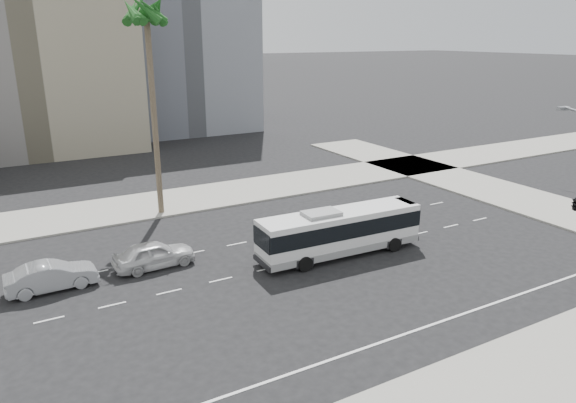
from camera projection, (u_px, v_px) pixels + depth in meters
ground at (311, 259)px, 32.66m from camera, size 700.00×700.00×0.00m
sidewalk_north at (217, 195)px, 45.52m from camera, size 120.00×7.00×0.15m
sidewalk_south at (527, 403)px, 19.76m from camera, size 120.00×7.00×0.15m
cross_block_east at (540, 205)px, 42.92m from camera, size 7.00×60.00×0.15m
midrise_beige_west at (23, 73)px, 61.75m from camera, size 24.00×18.00×18.00m
midrise_gray_center at (169, 37)px, 75.70m from camera, size 20.00×20.00×26.00m
highrise_far at (163, 1)px, 272.40m from camera, size 22.00×22.00×60.00m
city_bus at (340, 231)px, 32.84m from camera, size 10.81×2.80×3.08m
car_a at (154, 254)px, 31.30m from camera, size 2.12×4.85×1.62m
car_b at (52, 276)px, 28.54m from camera, size 1.73×4.74×1.55m
palm_near at (147, 19)px, 36.59m from camera, size 4.69×4.69×15.81m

